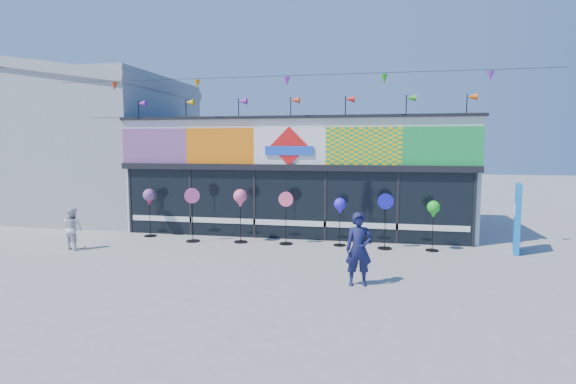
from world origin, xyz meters
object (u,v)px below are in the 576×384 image
(blue_sign, at_px, (517,218))
(spinner_5, at_px, (385,220))
(spinner_2, at_px, (240,200))
(adult_man, at_px, (359,249))
(spinner_4, at_px, (340,207))
(spinner_0, at_px, (149,198))
(spinner_1, at_px, (192,213))
(spinner_3, at_px, (286,217))
(spinner_6, at_px, (433,211))
(child, at_px, (73,228))

(blue_sign, xyz_separation_m, spinner_5, (-3.77, -0.32, -0.12))
(spinner_2, relative_size, adult_man, 1.05)
(spinner_4, bearing_deg, spinner_2, -177.17)
(spinner_0, xyz_separation_m, adult_man, (7.27, -4.07, -0.49))
(spinner_1, distance_m, spinner_3, 3.06)
(spinner_2, height_order, spinner_6, spinner_2)
(blue_sign, distance_m, spinner_3, 6.84)
(spinner_5, xyz_separation_m, child, (-9.22, -1.90, -0.25))
(spinner_5, bearing_deg, adult_man, -99.54)
(blue_sign, xyz_separation_m, spinner_1, (-9.89, -0.49, -0.09))
(spinner_2, bearing_deg, spinner_0, 174.51)
(blue_sign, relative_size, spinner_5, 1.20)
(spinner_1, bearing_deg, spinner_3, 4.03)
(blue_sign, bearing_deg, spinner_3, -163.88)
(spinner_6, bearing_deg, spinner_4, 176.76)
(spinner_2, relative_size, spinner_6, 1.15)
(spinner_0, relative_size, adult_man, 1.00)
(spinner_4, relative_size, child, 1.18)
(spinner_5, bearing_deg, spinner_3, 179.25)
(spinner_3, distance_m, child, 6.46)
(spinner_4, relative_size, adult_man, 0.91)
(blue_sign, xyz_separation_m, spinner_3, (-6.83, -0.28, -0.13))
(spinner_0, height_order, spinner_3, spinner_3)
(spinner_5, bearing_deg, spinner_0, 177.61)
(blue_sign, bearing_deg, spinner_2, -164.08)
(spinner_2, height_order, adult_man, spinner_2)
(spinner_3, xyz_separation_m, spinner_6, (4.45, -0.03, 0.32))
(spinner_4, bearing_deg, adult_man, -79.15)
(spinner_2, relative_size, child, 1.35)
(spinner_2, bearing_deg, spinner_6, 0.00)
(blue_sign, bearing_deg, spinner_6, -158.83)
(spinner_0, height_order, spinner_1, spinner_1)
(spinner_3, bearing_deg, spinner_4, 4.24)
(spinner_0, height_order, child, spinner_0)
(spinner_1, xyz_separation_m, spinner_2, (1.56, 0.18, 0.46))
(spinner_2, distance_m, spinner_3, 1.57)
(adult_man, bearing_deg, spinner_1, 136.91)
(spinner_0, relative_size, spinner_4, 1.09)
(spinner_1, distance_m, adult_man, 6.55)
(spinner_4, height_order, spinner_5, spinner_5)
(blue_sign, xyz_separation_m, child, (-12.99, -2.22, -0.38))
(spinner_4, relative_size, spinner_6, 1.00)
(blue_sign, relative_size, spinner_4, 1.34)
(child, bearing_deg, spinner_1, -138.78)
(spinner_2, xyz_separation_m, spinner_3, (1.49, 0.03, -0.50))
(spinner_6, height_order, adult_man, adult_man)
(adult_man, bearing_deg, spinner_0, 140.69)
(spinner_3, bearing_deg, spinner_2, -178.79)
(spinner_3, bearing_deg, blue_sign, 2.33)
(adult_man, height_order, child, adult_man)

